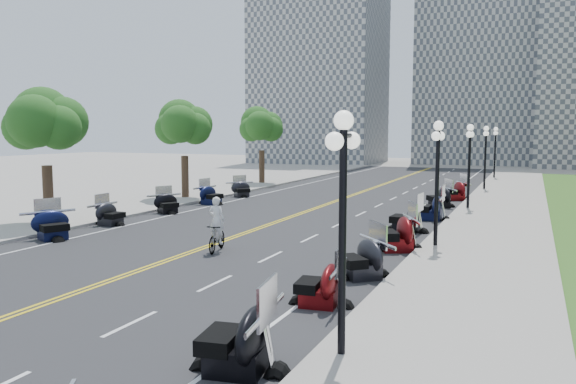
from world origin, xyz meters
The scene contains 49 objects.
ground centered at (0.00, 0.00, 0.00)m, with size 160.00×160.00×0.00m, color gray.
road centered at (0.00, 10.00, 0.00)m, with size 16.00×90.00×0.01m, color #333335.
centerline_yellow_a centered at (-0.12, 10.00, 0.01)m, with size 0.12×90.00×0.00m, color yellow.
centerline_yellow_b centered at (0.12, 10.00, 0.01)m, with size 0.12×90.00×0.00m, color yellow.
edge_line_north centered at (6.40, 10.00, 0.01)m, with size 0.12×90.00×0.00m, color white.
edge_line_south centered at (-6.40, 10.00, 0.01)m, with size 0.12×90.00×0.00m, color white.
lane_dash_4 centered at (3.20, -8.00, 0.01)m, with size 0.12×2.00×0.00m, color white.
lane_dash_5 centered at (3.20, -4.00, 0.01)m, with size 0.12×2.00×0.00m, color white.
lane_dash_6 centered at (3.20, 0.00, 0.01)m, with size 0.12×2.00×0.00m, color white.
lane_dash_7 centered at (3.20, 4.00, 0.01)m, with size 0.12×2.00×0.00m, color white.
lane_dash_8 centered at (3.20, 8.00, 0.01)m, with size 0.12×2.00×0.00m, color white.
lane_dash_9 centered at (3.20, 12.00, 0.01)m, with size 0.12×2.00×0.00m, color white.
lane_dash_10 centered at (3.20, 16.00, 0.01)m, with size 0.12×2.00×0.00m, color white.
lane_dash_11 centered at (3.20, 20.00, 0.01)m, with size 0.12×2.00×0.00m, color white.
lane_dash_12 centered at (3.20, 24.00, 0.01)m, with size 0.12×2.00×0.00m, color white.
lane_dash_13 centered at (3.20, 28.00, 0.01)m, with size 0.12×2.00×0.00m, color white.
lane_dash_14 centered at (3.20, 32.00, 0.01)m, with size 0.12×2.00×0.00m, color white.
lane_dash_15 centered at (3.20, 36.00, 0.01)m, with size 0.12×2.00×0.00m, color white.
lane_dash_16 centered at (3.20, 40.00, 0.01)m, with size 0.12×2.00×0.00m, color white.
lane_dash_17 centered at (3.20, 44.00, 0.01)m, with size 0.12×2.00×0.00m, color white.
lane_dash_18 centered at (3.20, 48.00, 0.01)m, with size 0.12×2.00×0.00m, color white.
lane_dash_19 centered at (3.20, 52.00, 0.01)m, with size 0.12×2.00×0.00m, color white.
sidewalk_north centered at (10.50, 10.00, 0.07)m, with size 5.00×90.00×0.15m, color #9E9991.
sidewalk_south centered at (-10.50, 10.00, 0.07)m, with size 5.00×90.00×0.15m, color #9E9991.
distant_block_a centered at (-18.00, 62.00, 13.00)m, with size 18.00×14.00×26.00m, color gray.
distant_block_b centered at (4.00, 68.00, 15.00)m, with size 16.00×12.00×30.00m, color gray.
street_lamp_1 centered at (8.60, -8.00, 2.60)m, with size 0.50×1.20×4.90m, color black, non-canonical shape.
street_lamp_2 centered at (8.60, 4.00, 2.60)m, with size 0.50×1.20×4.90m, color black, non-canonical shape.
street_lamp_3 centered at (8.60, 16.00, 2.60)m, with size 0.50×1.20×4.90m, color black, non-canonical shape.
street_lamp_4 centered at (8.60, 28.00, 2.60)m, with size 0.50×1.20×4.90m, color black, non-canonical shape.
street_lamp_5 centered at (8.60, 40.00, 2.60)m, with size 0.50×1.20×4.90m, color black, non-canonical shape.
tree_2 centered at (-10.00, 2.00, 4.75)m, with size 4.80×4.80×9.20m, color #235619, non-canonical shape.
tree_3 centered at (-10.00, 14.00, 4.75)m, with size 4.80×4.80×9.20m, color #235619, non-canonical shape.
tree_4 centered at (-10.00, 26.00, 4.75)m, with size 4.80×4.80×9.20m, color #235619, non-canonical shape.
motorcycle_n_3 centered at (6.90, -9.33, 0.76)m, with size 2.16×2.16×1.51m, color black, non-canonical shape.
motorcycle_n_4 centered at (6.92, -4.75, 0.66)m, with size 1.90×1.90×1.33m, color #590A0C, non-canonical shape.
motorcycle_n_5 centered at (7.15, -1.57, 0.72)m, with size 2.05×2.05×1.44m, color black, non-canonical shape.
motorcycle_n_6 centered at (7.24, 2.99, 0.78)m, with size 2.23×2.23×1.56m, color #590A0C, non-canonical shape.
motorcycle_n_7 centered at (6.75, 7.33, 0.75)m, with size 2.14×2.14×1.50m, color black, non-canonical shape.
motorcycle_n_8 centered at (7.18, 11.36, 0.76)m, with size 2.18×2.18×1.53m, color black, non-canonical shape.
motorcycle_n_9 centered at (6.87, 16.56, 0.72)m, with size 2.05×2.05×1.43m, color black, non-canonical shape.
motorcycle_n_10 centered at (7.26, 20.77, 0.73)m, with size 2.09×2.09×1.46m, color #590A0C, non-canonical shape.
motorcycle_s_5 centered at (-6.95, -0.70, 0.71)m, with size 2.04×2.04×1.43m, color black, non-canonical shape.
motorcycle_s_6 centered at (-7.22, 3.26, 0.64)m, with size 1.82×1.82×1.27m, color black, non-canonical shape.
motorcycle_s_7 centered at (-7.05, 7.81, 0.63)m, with size 1.79×1.79×1.25m, color black, non-canonical shape.
motorcycle_s_8 centered at (-6.81, 12.19, 0.67)m, with size 1.92×1.92×1.35m, color black, non-canonical shape.
motorcycle_s_9 centered at (-6.98, 16.63, 0.62)m, with size 1.77×1.77×1.24m, color black, non-canonical shape.
bicycle centered at (0.88, 0.00, 0.56)m, with size 0.53×1.86×1.12m, color #A51414.
cyclist_rider centered at (0.88, 0.00, 2.03)m, with size 0.66×0.44×1.82m, color silver.
Camera 1 is at (12.04, -18.61, 4.69)m, focal length 35.00 mm.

